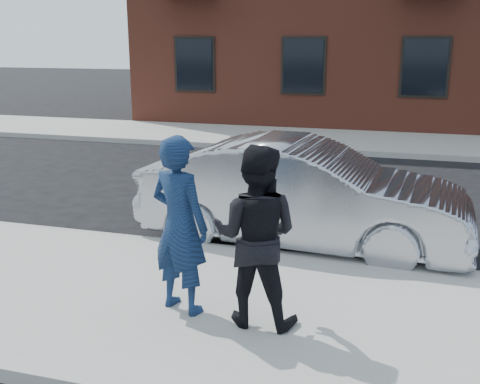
% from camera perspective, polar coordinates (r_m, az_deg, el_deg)
% --- Properties ---
extents(ground, '(100.00, 100.00, 0.00)m').
position_cam_1_polar(ground, '(6.45, 18.72, -13.57)').
color(ground, black).
rests_on(ground, ground).
extents(near_sidewalk, '(50.00, 3.50, 0.15)m').
position_cam_1_polar(near_sidewalk, '(6.19, 18.86, -14.05)').
color(near_sidewalk, '#9A9892').
rests_on(near_sidewalk, ground).
extents(near_curb, '(50.00, 0.10, 0.15)m').
position_cam_1_polar(near_curb, '(7.82, 18.39, -7.72)').
color(near_curb, '#999691').
rests_on(near_curb, ground).
extents(far_sidewalk, '(50.00, 3.50, 0.15)m').
position_cam_1_polar(far_sidewalk, '(17.19, 17.49, 4.63)').
color(far_sidewalk, '#9A9892').
rests_on(far_sidewalk, ground).
extents(far_curb, '(50.00, 0.10, 0.15)m').
position_cam_1_polar(far_curb, '(15.42, 17.57, 3.48)').
color(far_curb, '#999691').
rests_on(far_curb, ground).
extents(silver_sedan, '(4.95, 2.02, 1.60)m').
position_cam_1_polar(silver_sedan, '(8.39, 6.38, -0.22)').
color(silver_sedan, '#999BA3').
rests_on(silver_sedan, ground).
extents(man_hoodie, '(0.82, 0.66, 1.94)m').
position_cam_1_polar(man_hoodie, '(5.99, -6.15, -3.36)').
color(man_hoodie, navy).
rests_on(man_hoodie, near_sidewalk).
extents(man_peacoat, '(0.92, 0.72, 1.89)m').
position_cam_1_polar(man_peacoat, '(5.70, 1.60, -4.51)').
color(man_peacoat, black).
rests_on(man_peacoat, near_sidewalk).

